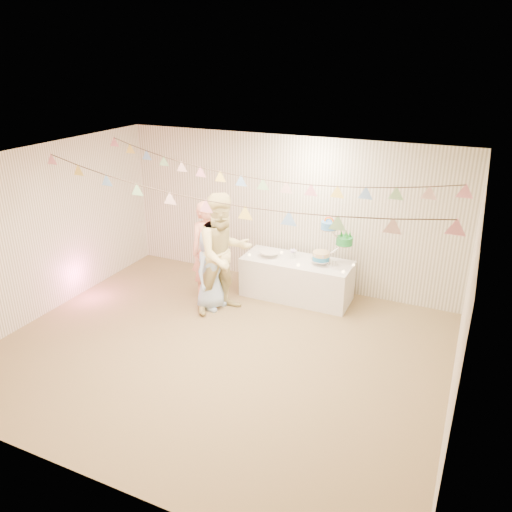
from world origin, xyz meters
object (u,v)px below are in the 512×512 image
at_px(cake_stand, 332,238).
at_px(person_child, 211,269).
at_px(person_adult_a, 209,251).
at_px(person_adult_b, 224,254).
at_px(table, 297,279).

height_order(cake_stand, person_child, cake_stand).
height_order(person_adult_a, person_child, person_adult_a).
xyz_separation_m(person_adult_b, person_child, (-0.23, -0.00, -0.30)).
xyz_separation_m(cake_stand, person_child, (-1.67, -0.94, -0.46)).
distance_m(person_adult_b, person_child, 0.38).
distance_m(cake_stand, person_adult_a, 2.02).
relative_size(person_adult_b, person_child, 1.45).
relative_size(table, cake_stand, 2.43).
xyz_separation_m(cake_stand, person_adult_a, (-1.90, -0.61, -0.30)).
xyz_separation_m(table, cake_stand, (0.55, 0.05, 0.78)).
xyz_separation_m(table, person_adult_b, (-0.88, -0.89, 0.62)).
height_order(person_adult_b, person_child, person_adult_b).
distance_m(table, person_adult_a, 1.54).
relative_size(person_adult_a, person_child, 1.23).
bearing_deg(cake_stand, person_adult_b, -146.78).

